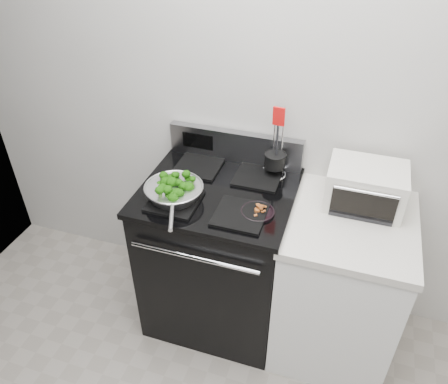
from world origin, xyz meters
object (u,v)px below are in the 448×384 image
at_px(gas_range, 219,254).
at_px(skillet, 174,191).
at_px(bacon_plate, 258,210).
at_px(utensil_holder, 275,164).
at_px(toaster_oven, 365,186).

bearing_deg(gas_range, skillet, -140.80).
xyz_separation_m(bacon_plate, utensil_holder, (0.00, 0.34, 0.05)).
xyz_separation_m(skillet, toaster_oven, (0.90, 0.29, 0.03)).
relative_size(bacon_plate, toaster_oven, 0.44).
distance_m(bacon_plate, utensil_holder, 0.35).
relative_size(bacon_plate, utensil_holder, 0.40).
height_order(gas_range, toaster_oven, toaster_oven).
height_order(gas_range, utensil_holder, utensil_holder).
distance_m(skillet, utensil_holder, 0.56).
bearing_deg(skillet, bacon_plate, -18.27).
height_order(utensil_holder, toaster_oven, utensil_holder).
bearing_deg(skillet, gas_range, 18.35).
bearing_deg(skillet, utensil_holder, 19.62).
distance_m(gas_range, bacon_plate, 0.55).
bearing_deg(bacon_plate, gas_range, 152.17).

